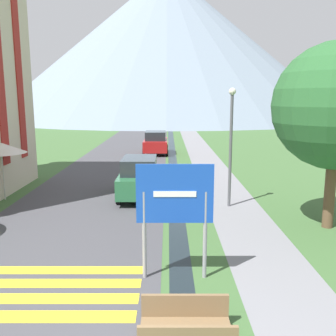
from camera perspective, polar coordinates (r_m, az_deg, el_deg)
The scene contains 13 objects.
ground_plane at distance 24.99m, azimuth -2.13°, elevation 0.44°, with size 160.00×160.00×0.00m, color #3D6033.
road at distance 35.03m, azimuth -5.66°, elevation 3.32°, with size 6.40×60.00×0.01m.
footpath at distance 34.97m, azimuth 4.35°, elevation 3.33°, with size 2.20×60.00×0.01m.
drainage_channel at distance 34.87m, azimuth 0.41°, elevation 3.34°, with size 0.60×60.00×0.00m.
crosswalk_marking at distance 9.72m, azimuth -21.38°, elevation -17.03°, with size 5.44×2.54×0.01m.
mountain_distant at distance 90.54m, azimuth -0.27°, elevation 18.16°, with size 78.46×78.46×32.71m.
road_sign at distance 9.01m, azimuth 0.91°, elevation -5.52°, with size 1.85×0.11×2.87m.
footbridge at distance 7.44m, azimuth 2.66°, elevation -23.49°, with size 1.70×1.10×0.65m.
parked_car_near at distance 16.83m, azimuth -4.46°, elevation -1.40°, with size 1.82×4.01×1.82m.
parked_car_far at distance 29.97m, azimuth -2.03°, elevation 3.89°, with size 1.96×3.91×1.82m.
cafe_umbrella_rear_white at distance 17.64m, azimuth -24.23°, elevation 2.79°, with size 2.12×2.12×2.52m.
streetlamp at distance 15.23m, azimuth 9.44°, elevation 4.70°, with size 0.28×0.28×4.80m.
tree_by_path at distance 13.54m, azimuth 24.19°, elevation 8.55°, with size 4.18×4.18×6.23m.
Camera 1 is at (0.87, -4.59, 4.39)m, focal length 40.00 mm.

